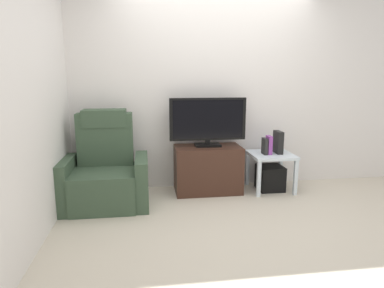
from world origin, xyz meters
name	(u,v)px	position (x,y,z in m)	size (l,w,h in m)	color
ground_plane	(235,217)	(0.00, 0.00, 0.00)	(6.40, 6.40, 0.00)	beige
wall_back	(215,89)	(0.00, 1.13, 1.30)	(6.40, 0.06, 2.60)	silver
wall_side	(37,95)	(-1.88, 0.00, 1.30)	(0.06, 4.48, 2.60)	silver
tv_stand	(208,169)	(-0.14, 0.83, 0.30)	(0.83, 0.47, 0.59)	#3D2319
television	(208,121)	(-0.14, 0.85, 0.92)	(0.96, 0.20, 0.61)	black
recliner_armchair	(105,173)	(-1.39, 0.59, 0.37)	(0.98, 0.78, 1.08)	#384C38
side_table	(271,159)	(0.68, 0.79, 0.41)	(0.54, 0.54, 0.49)	silver
subwoofer_box	(270,178)	(0.68, 0.79, 0.16)	(0.32, 0.32, 0.32)	black
book_leftmost	(265,146)	(0.58, 0.77, 0.59)	(0.04, 0.14, 0.21)	#262626
book_middle	(269,145)	(0.64, 0.77, 0.60)	(0.05, 0.13, 0.23)	purple
game_console	(278,142)	(0.77, 0.80, 0.63)	(0.07, 0.20, 0.29)	black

